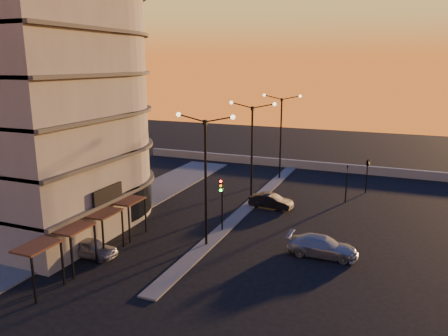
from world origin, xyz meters
TOP-DOWN VIEW (x-y plane):
  - ground at (0.00, 0.00)m, footprint 120.00×120.00m
  - sidewalk_west at (-10.50, 4.00)m, footprint 5.00×40.00m
  - median at (0.00, 10.00)m, footprint 1.20×36.00m
  - parapet at (2.00, 26.00)m, footprint 44.00×0.50m
  - building at (-14.00, 0.03)m, footprint 14.35×17.08m
  - streetlamp_near at (0.00, 0.00)m, footprint 4.32×0.32m
  - streetlamp_mid at (0.00, 10.00)m, footprint 4.32×0.32m
  - streetlamp_far at (0.00, 20.00)m, footprint 4.32×0.32m
  - traffic_light_main at (0.00, 2.87)m, footprint 0.28×0.44m
  - signal_east_a at (8.00, 14.00)m, footprint 0.13×0.16m
  - signal_east_b at (9.50, 18.00)m, footprint 0.42×1.99m
  - car_hatchback at (-6.50, -4.61)m, footprint 3.79×1.66m
  - car_sedan at (1.94, 9.87)m, footprint 4.05×1.70m
  - car_wagon at (8.00, 1.44)m, footprint 4.78×2.02m

SIDE VIEW (x-z plane):
  - ground at x=0.00m, z-range 0.00..0.00m
  - sidewalk_west at x=-10.50m, z-range 0.00..0.12m
  - median at x=0.00m, z-range 0.00..0.12m
  - parapet at x=2.00m, z-range 0.00..1.00m
  - car_hatchback at x=-6.50m, z-range 0.00..1.27m
  - car_sedan at x=1.94m, z-range 0.00..1.30m
  - car_wagon at x=8.00m, z-range 0.00..1.38m
  - signal_east_a at x=8.00m, z-range 0.13..3.73m
  - traffic_light_main at x=0.00m, z-range 0.76..5.01m
  - signal_east_b at x=9.50m, z-range 1.30..4.90m
  - streetlamp_near at x=0.00m, z-range 0.84..10.35m
  - streetlamp_mid at x=0.00m, z-range 0.84..10.35m
  - streetlamp_far at x=0.00m, z-range 0.84..10.35m
  - building at x=-14.00m, z-range -0.59..24.41m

